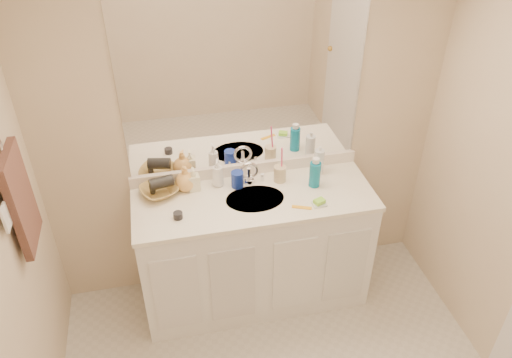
{
  "coord_description": "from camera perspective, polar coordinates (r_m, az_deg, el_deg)",
  "views": [
    {
      "loc": [
        -0.53,
        -1.41,
        2.77
      ],
      "look_at": [
        0.0,
        0.97,
        1.05
      ],
      "focal_mm": 35.0,
      "sensor_mm": 36.0,
      "label": 1
    }
  ],
  "objects": [
    {
      "name": "clear_pump_bottle",
      "position": [
        3.32,
        7.19,
        1.96
      ],
      "size": [
        0.08,
        0.08,
        0.17
      ],
      "primitive_type": "cylinder",
      "rotation": [
        0.0,
        0.0,
        -0.35
      ],
      "color": "white",
      "rests_on": "countertop"
    },
    {
      "name": "tan_cup",
      "position": [
        3.24,
        2.74,
        0.6
      ],
      "size": [
        0.09,
        0.09,
        0.11
      ],
      "primitive_type": "cylinder",
      "rotation": [
        0.0,
        0.0,
        0.18
      ],
      "color": "beige",
      "rests_on": "countertop"
    },
    {
      "name": "backsplash",
      "position": [
        3.31,
        -1.16,
        1.17
      ],
      "size": [
        1.52,
        0.03,
        0.08
      ],
      "primitive_type": "cube",
      "color": "white",
      "rests_on": "countertop"
    },
    {
      "name": "wicker_basket",
      "position": [
        3.19,
        -11.0,
        -1.34
      ],
      "size": [
        0.29,
        0.29,
        0.06
      ],
      "primitive_type": "imported",
      "rotation": [
        0.0,
        0.0,
        0.38
      ],
      "color": "#AE8A46",
      "rests_on": "countertop"
    },
    {
      "name": "countertop",
      "position": [
        3.14,
        -0.2,
        -2.25
      ],
      "size": [
        1.52,
        0.57,
        0.03
      ],
      "primitive_type": "cube",
      "color": "white",
      "rests_on": "vanity_cabinet"
    },
    {
      "name": "wall_back",
      "position": [
        3.18,
        -1.28,
        5.51
      ],
      "size": [
        2.6,
        0.02,
        2.4
      ],
      "primitive_type": "cube",
      "color": "beige",
      "rests_on": "floor"
    },
    {
      "name": "hair_dryer",
      "position": [
        3.15,
        -10.76,
        -0.39
      ],
      "size": [
        0.16,
        0.1,
        0.07
      ],
      "primitive_type": "cylinder",
      "rotation": [
        0.0,
        1.57,
        0.21
      ],
      "color": "black",
      "rests_on": "wicker_basket"
    },
    {
      "name": "mirror",
      "position": [
        3.01,
        -1.34,
        11.43
      ],
      "size": [
        1.48,
        0.01,
        1.2
      ],
      "primitive_type": "cube",
      "color": "white",
      "rests_on": "wall_back"
    },
    {
      "name": "green_soap",
      "position": [
        3.07,
        7.26,
        -2.55
      ],
      "size": [
        0.08,
        0.07,
        0.02
      ],
      "primitive_type": "cube",
      "rotation": [
        0.0,
        0.0,
        0.37
      ],
      "color": "#93E938",
      "rests_on": "soap_dish"
    },
    {
      "name": "toothbrush",
      "position": [
        3.19,
        2.96,
        2.05
      ],
      "size": [
        0.02,
        0.04,
        0.22
      ],
      "primitive_type": "cylinder",
      "rotation": [
        0.14,
        0.0,
        -0.36
      ],
      "color": "#FF4385",
      "rests_on": "tan_cup"
    },
    {
      "name": "switch_plate",
      "position": [
        2.58,
        -26.68,
        -3.96
      ],
      "size": [
        0.01,
        0.08,
        0.13
      ],
      "primitive_type": "cube",
      "color": "white",
      "rests_on": "wall_left"
    },
    {
      "name": "hand_towel",
      "position": [
        2.76,
        -25.29,
        -2.17
      ],
      "size": [
        0.04,
        0.32,
        0.55
      ],
      "primitive_type": "cube",
      "color": "#3C2520",
      "rests_on": "towel_ring"
    },
    {
      "name": "blue_mug",
      "position": [
        3.19,
        -2.14,
        -0.04
      ],
      "size": [
        0.09,
        0.09,
        0.11
      ],
      "primitive_type": "cylinder",
      "rotation": [
        0.0,
        0.0,
        0.12
      ],
      "color": "#172FA0",
      "rests_on": "countertop"
    },
    {
      "name": "mouthwash_bottle",
      "position": [
        3.2,
        6.74,
        0.53
      ],
      "size": [
        0.08,
        0.08,
        0.17
      ],
      "primitive_type": "cylinder",
      "rotation": [
        0.0,
        0.0,
        0.16
      ],
      "color": "#0D7AA4",
      "rests_on": "countertop"
    },
    {
      "name": "dark_jar",
      "position": [
        2.99,
        -8.9,
        -4.13
      ],
      "size": [
        0.07,
        0.07,
        0.04
      ],
      "primitive_type": "cylinder",
      "rotation": [
        0.0,
        0.0,
        0.32
      ],
      "color": "black",
      "rests_on": "countertop"
    },
    {
      "name": "soap_bottle_cream",
      "position": [
        3.17,
        -7.14,
        0.02
      ],
      "size": [
        0.08,
        0.08,
        0.16
      ],
      "primitive_type": "imported",
      "rotation": [
        0.0,
        0.0,
        0.07
      ],
      "color": "#FFF8CF",
      "rests_on": "countertop"
    },
    {
      "name": "soap_bottle_yellow",
      "position": [
        3.18,
        -8.09,
        0.09
      ],
      "size": [
        0.17,
        0.17,
        0.17
      ],
      "primitive_type": "imported",
      "rotation": [
        0.0,
        0.0,
        0.43
      ],
      "color": "#F9BA61",
      "rests_on": "countertop"
    },
    {
      "name": "orange_comb",
      "position": [
        3.05,
        5.25,
        -3.25
      ],
      "size": [
        0.12,
        0.07,
        0.01
      ],
      "primitive_type": "cube",
      "rotation": [
        0.0,
        0.0,
        -0.39
      ],
      "color": "#FFAE1A",
      "rests_on": "countertop"
    },
    {
      "name": "soap_dish",
      "position": [
        3.09,
        7.23,
        -2.83
      ],
      "size": [
        0.09,
        0.07,
        0.01
      ],
      "primitive_type": "cube",
      "rotation": [
        0.0,
        0.0,
        0.03
      ],
      "color": "white",
      "rests_on": "countertop"
    },
    {
      "name": "sink_basin",
      "position": [
        3.12,
        -0.12,
        -2.43
      ],
      "size": [
        0.37,
        0.37,
        0.02
      ],
      "primitive_type": "cylinder",
      "color": "#BDB5A5",
      "rests_on": "countertop"
    },
    {
      "name": "faucet",
      "position": [
        3.22,
        -0.81,
        0.42
      ],
      "size": [
        0.02,
        0.02,
        0.11
      ],
      "primitive_type": "cylinder",
      "color": "silver",
      "rests_on": "countertop"
    },
    {
      "name": "vanity_cabinet",
      "position": [
        3.42,
        -0.18,
        -8.12
      ],
      "size": [
        1.5,
        0.55,
        0.85
      ],
      "primitive_type": "cube",
      "color": "white",
      "rests_on": "floor"
    },
    {
      "name": "soap_bottle_white",
      "position": [
        3.18,
        -4.4,
        0.72
      ],
      "size": [
        0.09,
        0.09,
        0.19
      ],
      "primitive_type": "imported",
      "rotation": [
        0.0,
        0.0,
        -0.17
      ],
      "color": "white",
      "rests_on": "countertop"
    }
  ]
}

